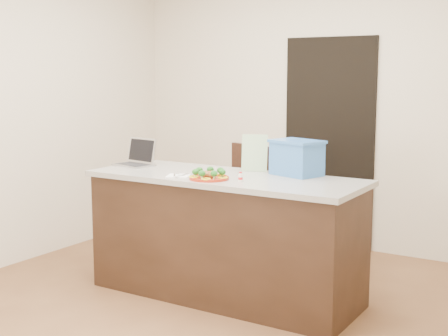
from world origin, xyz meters
The scene contains 16 objects.
ground centered at (0.00, 0.00, 0.00)m, with size 4.00×4.00×0.00m, color brown.
room_shell centered at (0.00, 0.00, 1.62)m, with size 4.00×4.00×4.00m.
doorway centered at (0.10, 1.98, 1.00)m, with size 0.90×0.02×2.00m, color black.
island centered at (0.00, 0.25, 0.46)m, with size 2.06×0.76×0.92m.
plate centered at (0.00, 0.04, 0.93)m, with size 0.28×0.28×0.02m.
meatballs centered at (0.00, 0.04, 0.96)m, with size 0.11×0.11×0.04m.
broccoli centered at (0.00, 0.04, 0.98)m, with size 0.24×0.24×0.04m.
pepper_rings centered at (0.00, 0.04, 0.94)m, with size 0.27×0.28×0.01m.
napkin centered at (-0.27, 0.04, 0.92)m, with size 0.16×0.16×0.01m, color white.
fork centered at (-0.29, 0.05, 0.93)m, with size 0.08×0.14×0.00m.
knife centered at (-0.24, 0.02, 0.93)m, with size 0.03×0.19×0.01m.
yogurt_bottle centered at (0.23, 0.09, 0.95)m, with size 0.03×0.03×0.07m.
laptop centered at (-0.88, 0.32, 0.98)m, with size 0.34×0.29×0.22m.
leaflet centered at (0.09, 0.54, 1.06)m, with size 0.20×0.00×0.28m, color silver.
blue_box centered at (0.44, 0.53, 1.05)m, with size 0.42×0.36×0.26m.
chair centered at (-0.25, 0.97, 0.60)m, with size 0.59×0.60×1.05m.
Camera 1 is at (2.37, -3.59, 1.66)m, focal length 50.00 mm.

